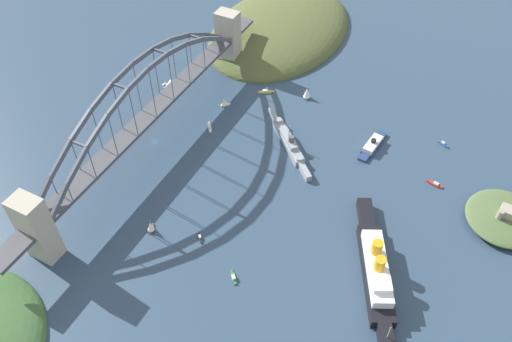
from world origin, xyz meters
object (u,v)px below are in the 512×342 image
small_boat_5 (307,93)px  small_boat_6 (224,102)px  small_boat_1 (233,277)px  small_boat_2 (210,127)px  small_boat_3 (151,226)px  small_boat_7 (443,144)px  small_boat_4 (435,184)px  harbor_arch_bridge (149,113)px  fort_island_mid_harbor (504,218)px  harbor_ferry_steamer (373,145)px  ocean_liner (376,270)px  seaplane_taxiing_near_bridge (168,85)px  naval_cruiser (289,142)px  small_boat_0 (200,238)px  small_boat_8 (266,92)px

small_boat_5 → small_boat_6: bearing=-54.1°
small_boat_1 → small_boat_2: size_ratio=0.81×
small_boat_3 → small_boat_7: bearing=138.5°
small_boat_3 → small_boat_1: bearing=84.1°
small_boat_6 → small_boat_1: bearing=31.6°
small_boat_4 → small_boat_1: bearing=-34.0°
harbor_arch_bridge → fort_island_mid_harbor: harbor_arch_bridge is taller
small_boat_4 → small_boat_7: bearing=-173.9°
harbor_ferry_steamer → fort_island_mid_harbor: bearing=73.9°
small_boat_2 → harbor_ferry_steamer: bearing=107.6°
ocean_liner → small_boat_5: (-126.81, -96.10, -0.96)m
harbor_arch_bridge → small_boat_4: 191.49m
seaplane_taxiing_near_bridge → small_boat_6: 50.14m
seaplane_taxiing_near_bridge → small_boat_7: bearing=99.2°
seaplane_taxiing_near_bridge → small_boat_4: seaplane_taxiing_near_bridge is taller
small_boat_1 → small_boat_7: bearing=154.3°
small_boat_5 → small_boat_6: small_boat_5 is taller
harbor_ferry_steamer → seaplane_taxiing_near_bridge: bearing=-86.8°
small_boat_1 → small_boat_7: 177.15m
harbor_ferry_steamer → naval_cruiser: bearing=-64.3°
small_boat_1 → small_boat_6: (-127.22, -78.42, 2.72)m
naval_cruiser → seaplane_taxiing_near_bridge: 111.90m
small_boat_5 → small_boat_6: (36.72, -50.65, -1.18)m
harbor_ferry_steamer → small_boat_6: 112.82m
small_boat_7 → small_boat_6: bearing=-78.2°
naval_cruiser → fort_island_mid_harbor: bearing=89.5°
small_boat_6 → small_boat_7: size_ratio=0.97×
small_boat_0 → small_boat_7: size_ratio=0.78×
small_boat_5 → small_boat_8: small_boat_5 is taller
ocean_liner → seaplane_taxiing_near_bridge: size_ratio=8.20×
harbor_ferry_steamer → small_boat_4: bearing=72.1°
naval_cruiser → small_boat_8: naval_cruiser is taller
small_boat_2 → ocean_liner: bearing=66.2°
harbor_arch_bridge → small_boat_7: size_ratio=34.71×
small_boat_7 → naval_cruiser: bearing=-62.5°
harbor_arch_bridge → naval_cruiser: bearing=114.7°
ocean_liner → small_boat_0: bearing=-77.1°
fort_island_mid_harbor → small_boat_3: (103.00, -183.73, 0.52)m
small_boat_5 → small_boat_6: size_ratio=1.34×
small_boat_3 → small_boat_4: 180.66m
small_boat_1 → small_boat_8: size_ratio=0.68×
small_boat_1 → small_boat_5: 166.33m
small_boat_0 → small_boat_2: 97.10m
small_boat_0 → small_boat_1: 33.68m
small_boat_0 → small_boat_4: bearing=133.5°
fort_island_mid_harbor → small_boat_1: size_ratio=5.89×
harbor_ferry_steamer → small_boat_0: (120.80, -64.51, -1.36)m
small_boat_1 → harbor_arch_bridge: bearing=-124.8°
small_boat_2 → small_boat_5: small_boat_5 is taller
harbor_ferry_steamer → seaplane_taxiing_near_bridge: (9.07, -162.63, 0.01)m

